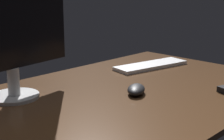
{
  "coord_description": "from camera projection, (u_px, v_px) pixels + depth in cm",
  "views": [
    {
      "loc": [
        -87.3,
        -82.68,
        41.98
      ],
      "look_at": [
        7.9,
        10.0,
        8.0
      ],
      "focal_mm": 56.37,
      "sensor_mm": 36.0,
      "label": 1
    }
  ],
  "objects": [
    {
      "name": "monitor",
      "position": [
        9.0,
        18.0,
        1.16
      ],
      "size": [
        48.22,
        17.22,
        50.06
      ],
      "rotation": [
        0.0,
        0.0,
        0.12
      ],
      "color": "#BBBBBB",
      "rests_on": "desk"
    },
    {
      "name": "computer_mouse",
      "position": [
        136.0,
        89.0,
        1.27
      ],
      "size": [
        12.91,
        11.58,
        3.27
      ],
      "primitive_type": "ellipsoid",
      "rotation": [
        0.0,
        0.0,
        0.6
      ],
      "color": "black",
      "rests_on": "desk"
    },
    {
      "name": "desk",
      "position": [
        117.0,
        97.0,
        1.27
      ],
      "size": [
        140.0,
        84.0,
        2.0
      ],
      "primitive_type": "cube",
      "color": "#4C301C",
      "rests_on": "ground"
    },
    {
      "name": "keyboard",
      "position": [
        151.0,
        65.0,
        1.67
      ],
      "size": [
        38.61,
        17.7,
        1.61
      ],
      "primitive_type": "cube",
      "rotation": [
        0.0,
        0.0,
        -0.19
      ],
      "color": "white",
      "rests_on": "desk"
    }
  ]
}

